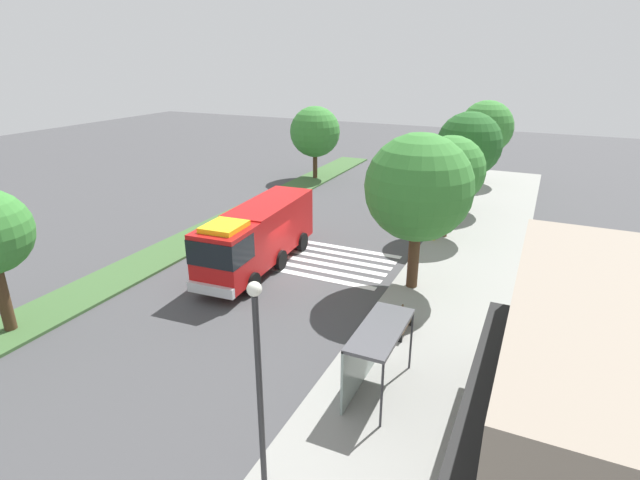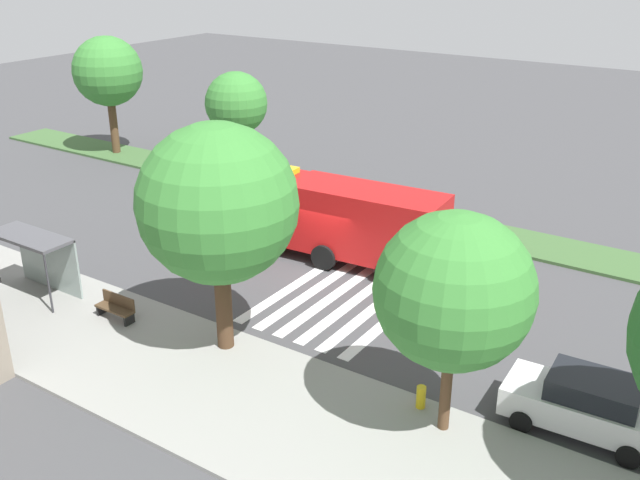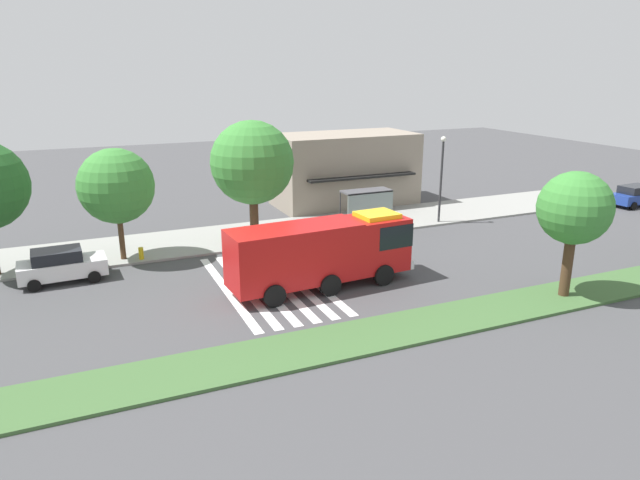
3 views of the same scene
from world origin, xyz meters
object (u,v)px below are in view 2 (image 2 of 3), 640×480
object	(u,v)px
sidewalk_tree_center	(454,291)
median_tree_center	(108,72)
bus_stop_shelter	(39,250)
fire_hydrant	(421,397)
fire_truck	(329,215)
median_tree_west	(236,104)
parked_car_west	(586,403)
bench_near_shelter	(116,307)
sidewalk_tree_east	(218,204)

from	to	relation	value
sidewalk_tree_center	median_tree_center	distance (m)	32.82
bus_stop_shelter	fire_hydrant	size ratio (longest dim) A/B	5.00
fire_truck	median_tree_west	size ratio (longest dim) A/B	1.61
fire_truck	parked_car_west	xyz separation A→B (m)	(-12.46, 6.15, -1.07)
fire_hydrant	fire_truck	bearing A→B (deg)	-43.56
bench_near_shelter	sidewalk_tree_east	bearing A→B (deg)	-170.88
median_tree_center	sidewalk_tree_center	bearing A→B (deg)	153.95
median_tree_west	sidewalk_tree_center	bearing A→B (deg)	143.14
bus_stop_shelter	median_tree_center	bearing A→B (deg)	-49.47
sidewalk_tree_center	median_tree_center	world-z (taller)	median_tree_center
bench_near_shelter	parked_car_west	bearing A→B (deg)	-169.47
bench_near_shelter	median_tree_center	size ratio (longest dim) A/B	0.22
bench_near_shelter	sidewalk_tree_east	world-z (taller)	sidewalk_tree_east
sidewalk_tree_center	fire_hydrant	xyz separation A→B (m)	(0.95, -0.50, -3.94)
fire_truck	fire_hydrant	distance (m)	11.49
sidewalk_tree_center	fire_hydrant	size ratio (longest dim) A/B	9.17
fire_truck	sidewalk_tree_east	xyz separation A→B (m)	(-1.23, 8.35, 3.25)
parked_car_west	fire_hydrant	xyz separation A→B (m)	(4.20, 1.70, -0.42)
bench_near_shelter	sidewalk_tree_center	distance (m)	13.09
sidewalk_tree_east	parked_car_west	bearing A→B (deg)	-168.90
parked_car_west	bench_near_shelter	xyz separation A→B (m)	(15.75, 2.93, -0.32)
bus_stop_shelter	median_tree_center	distance (m)	20.25
fire_truck	median_tree_center	bearing A→B (deg)	-20.22
bus_stop_shelter	bench_near_shelter	xyz separation A→B (m)	(-4.00, -0.04, -1.30)
bench_near_shelter	fire_hydrant	xyz separation A→B (m)	(-11.55, -1.23, -0.10)
sidewalk_tree_east	fire_hydrant	distance (m)	8.48
sidewalk_tree_center	sidewalk_tree_east	distance (m)	8.01
bus_stop_shelter	bench_near_shelter	bearing A→B (deg)	-179.39
parked_car_west	fire_hydrant	distance (m)	4.55
sidewalk_tree_east	median_tree_center	distance (m)	25.88
bus_stop_shelter	median_tree_center	world-z (taller)	median_tree_center
parked_car_west	sidewalk_tree_east	xyz separation A→B (m)	(11.23, 2.20, 4.31)
fire_truck	bench_near_shelter	size ratio (longest dim) A/B	6.14
fire_truck	parked_car_west	size ratio (longest dim) A/B	2.24
sidewalk_tree_center	sidewalk_tree_east	size ratio (longest dim) A/B	0.84
fire_truck	fire_hydrant	size ratio (longest dim) A/B	14.04
sidewalk_tree_east	median_tree_center	world-z (taller)	sidewalk_tree_east
median_tree_west	parked_car_west	bearing A→B (deg)	151.49
median_tree_west	fire_hydrant	distance (m)	23.30
sidewalk_tree_center	median_tree_center	xyz separation A→B (m)	(29.47, -14.41, 0.84)
sidewalk_tree_center	sidewalk_tree_east	xyz separation A→B (m)	(7.97, 0.00, 0.79)
bench_near_shelter	median_tree_west	size ratio (longest dim) A/B	0.26
parked_car_west	sidewalk_tree_center	size ratio (longest dim) A/B	0.68
fire_truck	bus_stop_shelter	world-z (taller)	fire_truck
fire_truck	bench_near_shelter	xyz separation A→B (m)	(3.30, 9.07, -1.38)
parked_car_west	median_tree_center	xyz separation A→B (m)	(32.73, -12.21, 4.36)
median_tree_center	fire_truck	bearing A→B (deg)	163.36
fire_truck	fire_hydrant	bearing A→B (deg)	132.87
median_tree_west	median_tree_center	xyz separation A→B (m)	(10.25, 0.00, 0.81)
fire_truck	bus_stop_shelter	xyz separation A→B (m)	(7.30, 9.12, -0.09)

